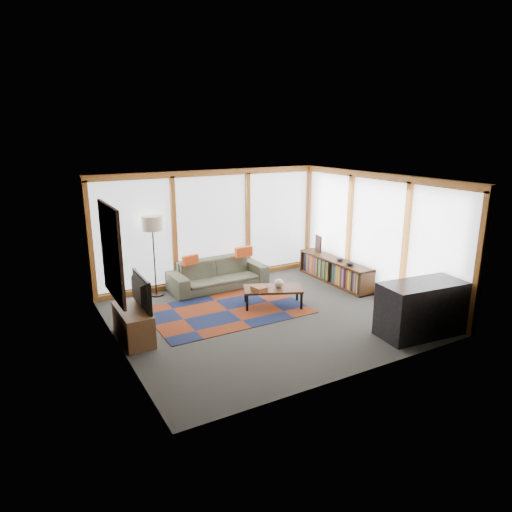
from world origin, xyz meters
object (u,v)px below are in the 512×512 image
floor_lamp (154,256)px  coffee_table (273,297)px  bookshelf (335,271)px  bar_counter (421,309)px  television (136,292)px  tv_console (133,325)px  sofa (218,274)px

floor_lamp → coffee_table: bearing=-43.6°
bookshelf → bar_counter: size_ratio=1.51×
television → bar_counter: bearing=-117.0°
floor_lamp → television: bearing=-115.3°
tv_console → sofa: bearing=36.0°
sofa → tv_console: 2.92m
sofa → bookshelf: (2.54, -0.97, -0.04)m
floor_lamp → tv_console: size_ratio=1.59×
bar_counter → floor_lamp: bearing=135.4°
floor_lamp → bar_counter: 5.38m
sofa → television: (-2.27, -1.68, 0.51)m
coffee_table → television: television is taller
floor_lamp → bar_counter: size_ratio=1.17×
tv_console → television: (0.09, 0.03, 0.56)m
floor_lamp → tv_console: floor_lamp is taller
floor_lamp → bookshelf: floor_lamp is taller
bookshelf → television: size_ratio=2.28×
sofa → bar_counter: bearing=-64.0°
coffee_table → bar_counter: (1.54, -2.37, 0.28)m
sofa → floor_lamp: (-1.37, 0.22, 0.55)m
floor_lamp → bar_counter: (3.40, -4.15, -0.40)m
coffee_table → television: size_ratio=1.18×
coffee_table → bookshelf: size_ratio=0.52×
bookshelf → tv_console: size_ratio=2.05×
tv_console → television: bearing=18.1°
bookshelf → tv_console: (-4.90, -0.74, -0.01)m
floor_lamp → bookshelf: bearing=-16.9°
floor_lamp → bar_counter: bearing=-50.7°
coffee_table → bookshelf: bearing=16.0°
television → tv_console: bearing=108.6°
sofa → bookshelf: 2.72m
coffee_table → bookshelf: 2.13m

